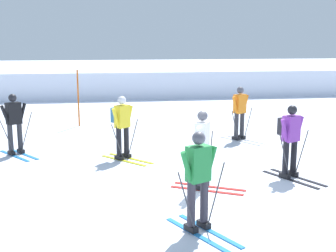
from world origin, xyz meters
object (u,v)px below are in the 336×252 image
(skier_orange, at_px, (240,112))
(skier_black, at_px, (14,122))
(skier_purple, at_px, (290,137))
(trail_marker_pole, at_px, (78,98))
(skier_white, at_px, (202,147))
(skier_yellow, at_px, (122,124))
(skier_green, at_px, (198,179))

(skier_orange, bearing_deg, skier_black, -172.59)
(skier_purple, height_order, skier_orange, same)
(skier_orange, bearing_deg, trail_marker_pole, 149.72)
(skier_black, distance_m, trail_marker_pole, 4.21)
(skier_purple, bearing_deg, skier_orange, 89.68)
(skier_white, height_order, skier_orange, same)
(trail_marker_pole, bearing_deg, skier_purple, -53.29)
(skier_yellow, xyz_separation_m, skier_white, (1.61, -2.65, -0.04))
(skier_green, relative_size, skier_purple, 1.00)
(skier_white, distance_m, trail_marker_pole, 8.04)
(skier_purple, bearing_deg, skier_black, 155.66)
(skier_yellow, distance_m, skier_orange, 4.20)
(skier_black, bearing_deg, skier_yellow, -16.85)
(skier_yellow, bearing_deg, skier_orange, 24.85)
(skier_orange, height_order, trail_marker_pole, trail_marker_pole)
(skier_orange, relative_size, trail_marker_pole, 0.82)
(skier_purple, bearing_deg, skier_green, -136.54)
(skier_green, xyz_separation_m, skier_purple, (2.71, 2.56, 0.04))
(skier_purple, relative_size, skier_orange, 1.00)
(skier_white, bearing_deg, skier_green, -104.36)
(skier_yellow, height_order, trail_marker_pole, trail_marker_pole)
(skier_yellow, distance_m, skier_purple, 4.36)
(skier_green, bearing_deg, skier_purple, 43.46)
(skier_yellow, xyz_separation_m, skier_orange, (3.81, 1.76, -0.04))
(skier_green, distance_m, skier_yellow, 4.84)
(skier_black, bearing_deg, skier_purple, -24.34)
(skier_yellow, bearing_deg, skier_purple, -29.60)
(skier_orange, bearing_deg, skier_purple, -90.32)
(skier_black, xyz_separation_m, skier_green, (4.01, -5.60, -0.00))
(skier_yellow, height_order, skier_white, same)
(skier_black, relative_size, skier_white, 1.00)
(skier_black, distance_m, skier_purple, 7.37)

